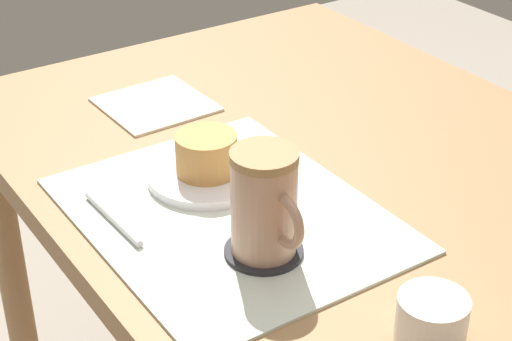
% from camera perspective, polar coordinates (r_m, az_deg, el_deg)
% --- Properties ---
extents(dining_table, '(1.17, 0.75, 0.72)m').
position_cam_1_polar(dining_table, '(1.14, 6.85, -4.48)').
color(dining_table, '#997047').
rests_on(dining_table, ground_plane).
extents(placemat, '(0.40, 0.32, 0.00)m').
position_cam_1_polar(placemat, '(1.03, -1.86, -2.94)').
color(placemat, silver).
rests_on(placemat, dining_table).
extents(pastry_plate, '(0.15, 0.15, 0.01)m').
position_cam_1_polar(pastry_plate, '(1.09, -3.28, -0.34)').
color(pastry_plate, white).
rests_on(pastry_plate, placemat).
extents(pastry, '(0.08, 0.08, 0.05)m').
position_cam_1_polar(pastry, '(1.07, -3.32, 1.13)').
color(pastry, tan).
rests_on(pastry, pastry_plate).
extents(coffee_coaster, '(0.09, 0.09, 0.00)m').
position_cam_1_polar(coffee_coaster, '(0.95, 0.52, -5.38)').
color(coffee_coaster, '#232328').
rests_on(coffee_coaster, placemat).
extents(coffee_mug, '(0.11, 0.07, 0.12)m').
position_cam_1_polar(coffee_mug, '(0.92, 0.62, -2.20)').
color(coffee_mug, tan).
rests_on(coffee_mug, coffee_coaster).
extents(teaspoon, '(0.13, 0.01, 0.01)m').
position_cam_1_polar(teaspoon, '(1.02, -9.51, -3.18)').
color(teaspoon, silver).
rests_on(teaspoon, placemat).
extents(paper_napkin, '(0.15, 0.15, 0.00)m').
position_cam_1_polar(paper_napkin, '(1.30, -6.72, 4.40)').
color(paper_napkin, silver).
rests_on(paper_napkin, dining_table).
extents(sugar_bowl, '(0.07, 0.07, 0.05)m').
position_cam_1_polar(sugar_bowl, '(0.85, 11.63, -9.70)').
color(sugar_bowl, white).
rests_on(sugar_bowl, dining_table).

